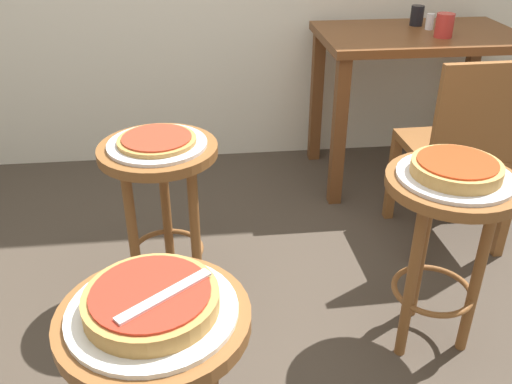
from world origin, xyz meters
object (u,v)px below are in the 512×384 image
at_px(stool_foreground, 159,368).
at_px(stool_middle, 446,223).
at_px(pizza_foreground, 151,300).
at_px(serving_plate_leftside, 157,144).
at_px(cup_near_edge, 444,25).
at_px(serving_plate_foreground, 153,311).
at_px(condiment_shaker, 430,22).
at_px(wooden_chair, 464,147).
at_px(cup_far_edge, 417,16).
at_px(pizza_leftside, 157,140).
at_px(serving_plate_middle, 455,176).
at_px(stool_leftside, 161,187).
at_px(dining_table, 416,60).
at_px(pizza_server_knife, 165,295).
at_px(pizza_middle, 456,168).

distance_m(stool_foreground, stool_middle, 1.00).
height_order(pizza_foreground, serving_plate_leftside, pizza_foreground).
distance_m(stool_foreground, cup_near_edge, 2.09).
bearing_deg(serving_plate_foreground, stool_foreground, 90.00).
relative_size(serving_plate_leftside, condiment_shaker, 4.42).
distance_m(stool_foreground, serving_plate_leftside, 0.85).
height_order(stool_foreground, wooden_chair, wooden_chair).
bearing_deg(wooden_chair, condiment_shaker, 82.97).
xyz_separation_m(pizza_foreground, cup_far_edge, (1.24, 1.87, 0.15)).
bearing_deg(wooden_chair, stool_middle, -119.53).
bearing_deg(pizza_leftside, serving_plate_foreground, -88.14).
xyz_separation_m(stool_foreground, cup_near_edge, (1.27, 1.62, 0.35)).
relative_size(stool_foreground, serving_plate_foreground, 1.80).
bearing_deg(pizza_foreground, stool_middle, 30.03).
relative_size(serving_plate_middle, pizza_leftside, 1.30).
height_order(pizza_leftside, condiment_shaker, condiment_shaker).
relative_size(stool_leftside, cup_far_edge, 6.52).
xyz_separation_m(pizza_foreground, stool_leftside, (-0.03, 0.84, -0.19)).
height_order(stool_foreground, dining_table, dining_table).
height_order(pizza_foreground, condiment_shaker, condiment_shaker).
bearing_deg(wooden_chair, stool_foreground, -138.15).
distance_m(stool_middle, pizza_server_knife, 1.01).
relative_size(pizza_middle, cup_far_edge, 2.73).
distance_m(serving_plate_middle, condiment_shaker, 1.35).
height_order(stool_foreground, pizza_middle, pizza_middle).
relative_size(stool_leftside, serving_plate_leftside, 1.90).
bearing_deg(serving_plate_middle, pizza_middle, 0.00).
distance_m(stool_foreground, condiment_shaker, 2.21).
height_order(pizza_middle, cup_near_edge, cup_near_edge).
distance_m(pizza_foreground, pizza_middle, 1.00).
bearing_deg(dining_table, wooden_chair, -92.29).
height_order(serving_plate_middle, cup_far_edge, cup_far_edge).
height_order(condiment_shaker, pizza_server_knife, condiment_shaker).
height_order(stool_leftside, pizza_leftside, pizza_leftside).
distance_m(stool_foreground, cup_far_edge, 2.27).
bearing_deg(serving_plate_leftside, cup_near_edge, 30.99).
relative_size(stool_middle, pizza_server_knife, 2.89).
relative_size(stool_foreground, stool_leftside, 1.00).
height_order(serving_plate_middle, pizza_server_knife, pizza_server_knife).
bearing_deg(stool_middle, dining_table, 74.42).
bearing_deg(serving_plate_middle, pizza_server_knife, -148.08).
xyz_separation_m(stool_foreground, serving_plate_middle, (0.87, 0.50, 0.16)).
xyz_separation_m(condiment_shaker, wooden_chair, (-0.09, -0.72, -0.34)).
distance_m(stool_foreground, serving_plate_middle, 1.01).
bearing_deg(stool_middle, wooden_chair, 60.47).
xyz_separation_m(serving_plate_foreground, wooden_chair, (1.18, 1.06, -0.17)).
distance_m(pizza_foreground, pizza_server_knife, 0.04).
distance_m(serving_plate_leftside, cup_near_edge, 1.53).
bearing_deg(condiment_shaker, wooden_chair, -97.03).
height_order(pizza_middle, condiment_shaker, condiment_shaker).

